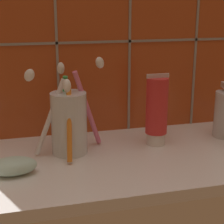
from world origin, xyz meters
The scene contains 5 objects.
sink_counter centered at (0.00, 0.00, 1.00)cm, with size 59.95×29.36×2.00cm, color white.
tile_wall_backsplash centered at (0.01, 14.93, 27.77)cm, with size 69.95×1.72×55.53cm.
toothbrush_cup centered at (-12.94, 4.05, 8.14)cm, with size 15.54×11.61×17.39cm.
toothpaste_tube centered at (4.01, 4.03, 8.94)cm, with size 4.38×4.18×14.02cm.
soap_bar centered at (-23.15, -2.88, 3.43)cm, with size 7.67×4.75×2.87cm, color silver.
Camera 1 is at (-21.45, -60.53, 28.92)cm, focal length 60.00 mm.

